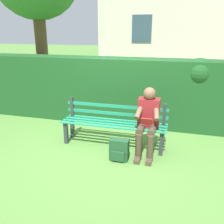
# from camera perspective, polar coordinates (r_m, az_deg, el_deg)

# --- Properties ---
(ground) EXTENTS (60.00, 60.00, 0.00)m
(ground) POSITION_cam_1_polar(r_m,az_deg,el_deg) (4.87, 0.31, -7.74)
(ground) COLOR #517F38
(park_bench) EXTENTS (2.02, 0.46, 0.87)m
(park_bench) POSITION_cam_1_polar(r_m,az_deg,el_deg) (4.74, 0.50, -2.63)
(park_bench) COLOR #2D3338
(park_bench) RESTS_ON ground
(person_seated) EXTENTS (0.44, 0.73, 1.20)m
(person_seated) POSITION_cam_1_polar(r_m,az_deg,el_deg) (4.40, 8.27, -1.72)
(person_seated) COLOR maroon
(person_seated) RESTS_ON ground
(hedge_backdrop) EXTENTS (6.46, 0.73, 1.61)m
(hedge_backdrop) POSITION_cam_1_polar(r_m,az_deg,el_deg) (5.90, 0.06, 5.26)
(hedge_backdrop) COLOR #19471E
(hedge_backdrop) RESTS_ON ground
(backpack) EXTENTS (0.32, 0.24, 0.39)m
(backpack) POSITION_cam_1_polar(r_m,az_deg,el_deg) (4.28, 1.66, -8.80)
(backpack) COLOR #1E4728
(backpack) RESTS_ON ground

